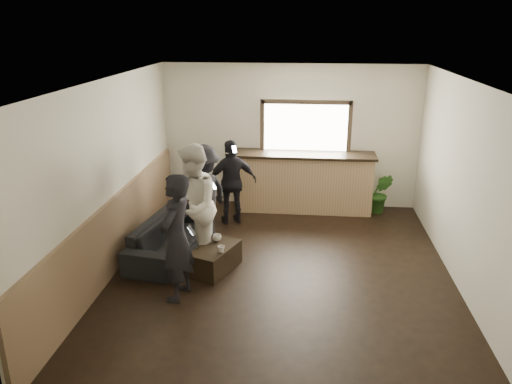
# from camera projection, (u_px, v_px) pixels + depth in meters

# --- Properties ---
(ground) EXTENTS (5.00, 6.00, 0.01)m
(ground) POSITION_uv_depth(u_px,v_px,m) (280.00, 273.00, 7.43)
(ground) COLOR black
(room_shell) EXTENTS (5.01, 6.01, 2.80)m
(room_shell) POSITION_uv_depth(u_px,v_px,m) (230.00, 177.00, 7.02)
(room_shell) COLOR silver
(room_shell) RESTS_ON ground
(bar_counter) EXTENTS (2.70, 0.68, 2.13)m
(bar_counter) POSITION_uv_depth(u_px,v_px,m) (304.00, 178.00, 9.72)
(bar_counter) COLOR tan
(bar_counter) RESTS_ON ground
(sofa) EXTENTS (1.07, 2.06, 0.57)m
(sofa) POSITION_uv_depth(u_px,v_px,m) (171.00, 237.00, 7.96)
(sofa) COLOR black
(sofa) RESTS_ON ground
(coffee_table) EXTENTS (0.74, 0.95, 0.37)m
(coffee_table) POSITION_uv_depth(u_px,v_px,m) (215.00, 259.00, 7.45)
(coffee_table) COLOR black
(coffee_table) RESTS_ON ground
(cup_a) EXTENTS (0.18, 0.18, 0.10)m
(cup_a) POSITION_uv_depth(u_px,v_px,m) (217.00, 238.00, 7.59)
(cup_a) COLOR silver
(cup_a) RESTS_ON coffee_table
(cup_b) EXTENTS (0.12, 0.12, 0.10)m
(cup_b) POSITION_uv_depth(u_px,v_px,m) (221.00, 249.00, 7.21)
(cup_b) COLOR silver
(cup_b) RESTS_ON coffee_table
(potted_plant) EXTENTS (0.48, 0.41, 0.80)m
(potted_plant) POSITION_uv_depth(u_px,v_px,m) (380.00, 193.00, 9.62)
(potted_plant) COLOR #2D6623
(potted_plant) RESTS_ON ground
(person_a) EXTENTS (0.53, 0.70, 1.74)m
(person_a) POSITION_uv_depth(u_px,v_px,m) (176.00, 238.00, 6.50)
(person_a) COLOR black
(person_a) RESTS_ON ground
(person_b) EXTENTS (0.83, 1.00, 1.87)m
(person_b) POSITION_uv_depth(u_px,v_px,m) (193.00, 206.00, 7.42)
(person_b) COLOR silver
(person_b) RESTS_ON ground
(person_c) EXTENTS (1.05, 1.26, 1.69)m
(person_c) POSITION_uv_depth(u_px,v_px,m) (203.00, 196.00, 8.15)
(person_c) COLOR black
(person_c) RESTS_ON ground
(person_d) EXTENTS (0.99, 0.69, 1.56)m
(person_d) POSITION_uv_depth(u_px,v_px,m) (232.00, 182.00, 9.03)
(person_d) COLOR black
(person_d) RESTS_ON ground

